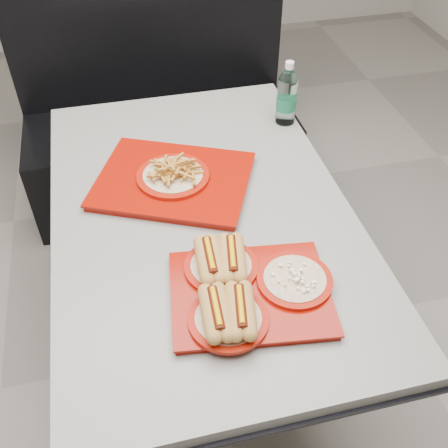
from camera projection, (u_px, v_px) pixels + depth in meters
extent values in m
plane|color=gray|center=(207.00, 347.00, 2.12)|extent=(6.00, 6.00, 0.00)
cylinder|color=black|center=(207.00, 343.00, 2.10)|extent=(0.52, 0.52, 0.05)
cylinder|color=black|center=(204.00, 286.00, 1.86)|extent=(0.11, 0.11, 0.66)
cube|color=black|center=(202.00, 219.00, 1.64)|extent=(0.92, 1.42, 0.01)
cube|color=gray|center=(202.00, 213.00, 1.62)|extent=(0.90, 1.40, 0.04)
cube|color=black|center=(164.00, 157.00, 2.69)|extent=(1.30, 0.55, 0.45)
cube|color=black|center=(147.00, 28.00, 2.46)|extent=(1.30, 0.10, 1.10)
cube|color=#8A0D03|center=(250.00, 295.00, 1.35)|extent=(0.43, 0.36, 0.02)
cube|color=#8A0D03|center=(250.00, 292.00, 1.34)|extent=(0.44, 0.37, 0.01)
cylinder|color=#971205|center=(228.00, 319.00, 1.27)|extent=(0.20, 0.20, 0.01)
cylinder|color=beige|center=(228.00, 318.00, 1.26)|extent=(0.16, 0.16, 0.00)
cylinder|color=#971205|center=(221.00, 266.00, 1.39)|extent=(0.20, 0.20, 0.01)
cylinder|color=beige|center=(221.00, 265.00, 1.39)|extent=(0.16, 0.16, 0.00)
cylinder|color=#971205|center=(295.00, 280.00, 1.36)|extent=(0.20, 0.20, 0.01)
cylinder|color=beige|center=(295.00, 278.00, 1.36)|extent=(0.16, 0.16, 0.00)
cube|color=#8A0D03|center=(173.00, 182.00, 1.69)|extent=(0.58, 0.52, 0.02)
cube|color=#8A0D03|center=(173.00, 179.00, 1.68)|extent=(0.59, 0.54, 0.01)
cylinder|color=#971205|center=(173.00, 176.00, 1.67)|extent=(0.23, 0.23, 0.01)
cylinder|color=beige|center=(173.00, 175.00, 1.66)|extent=(0.19, 0.19, 0.01)
cylinder|color=silver|center=(286.00, 101.00, 1.91)|extent=(0.07, 0.07, 0.17)
cylinder|color=#196641|center=(286.00, 103.00, 1.91)|extent=(0.07, 0.07, 0.05)
cone|color=silver|center=(289.00, 74.00, 1.83)|extent=(0.07, 0.07, 0.04)
cylinder|color=silver|center=(290.00, 65.00, 1.81)|extent=(0.03, 0.03, 0.02)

